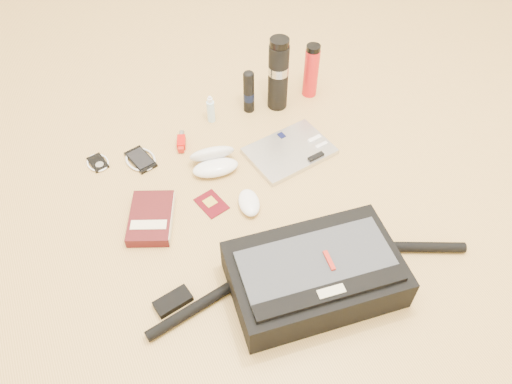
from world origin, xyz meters
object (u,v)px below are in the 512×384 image
Objects in this scene: book at (152,218)px; thermos_red at (311,71)px; laptop at (290,151)px; thermos_black at (278,74)px; messenger_bag at (314,274)px.

thermos_red reaches higher than book.
laptop is 0.31m from thermos_black.
thermos_black is (0.64, 0.35, 0.13)m from book.
thermos_black is at bearing 78.28° from messenger_bag.
messenger_bag is at bearing -118.90° from thermos_red.
book is (-0.56, -0.09, 0.01)m from laptop.
book is at bearing -179.21° from laptop.
thermos_black is 0.16m from thermos_red.
book is at bearing -151.07° from thermos_black.
book is (-0.35, 0.43, -0.04)m from messenger_bag.
messenger_bag is 0.56m from book.
book is 0.74m from thermos_black.
book reaches higher than laptop.
laptop is 0.38m from thermos_red.
messenger_bag is 0.56m from laptop.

